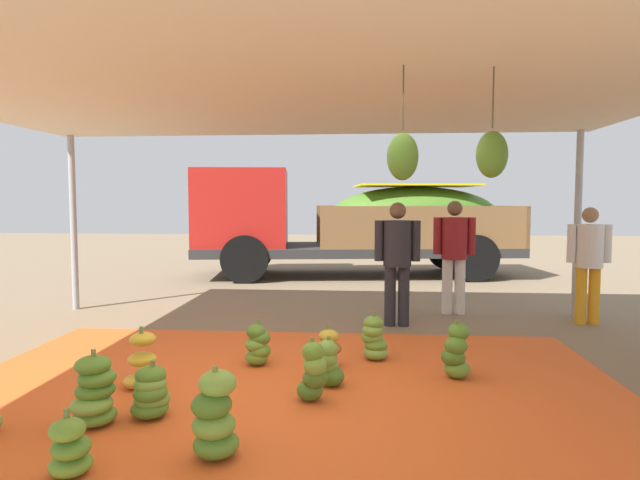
{
  "coord_description": "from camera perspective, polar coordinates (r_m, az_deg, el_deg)",
  "views": [
    {
      "loc": [
        0.67,
        -4.66,
        1.68
      ],
      "look_at": [
        0.11,
        2.65,
        1.16
      ],
      "focal_mm": 29.86,
      "sensor_mm": 36.0,
      "label": 1
    }
  ],
  "objects": [
    {
      "name": "banana_bunch_6",
      "position": [
        5.19,
        -18.62,
        -12.3
      ],
      "size": [
        0.4,
        0.43,
        0.55
      ],
      "color": "gold",
      "rests_on": "tarp_orange"
    },
    {
      "name": "worker_0",
      "position": [
        8.21,
        14.18,
        -0.85
      ],
      "size": [
        0.62,
        0.38,
        1.7
      ],
      "color": "silver",
      "rests_on": "ground"
    },
    {
      "name": "banana_bunch_0",
      "position": [
        3.72,
        -11.21,
        -18.15
      ],
      "size": [
        0.43,
        0.43,
        0.61
      ],
      "color": "#518428",
      "rests_on": "tarp_orange"
    },
    {
      "name": "banana_bunch_4",
      "position": [
        5.59,
        -6.68,
        -11.19
      ],
      "size": [
        0.35,
        0.32,
        0.46
      ],
      "color": "#60932D",
      "rests_on": "tarp_orange"
    },
    {
      "name": "worker_1",
      "position": [
        8.18,
        26.86,
        -1.55
      ],
      "size": [
        0.59,
        0.36,
        1.61
      ],
      "color": "orange",
      "rests_on": "ground"
    },
    {
      "name": "banana_bunch_10",
      "position": [
        5.48,
        0.85,
        -11.7
      ],
      "size": [
        0.37,
        0.33,
        0.45
      ],
      "color": "gold",
      "rests_on": "tarp_orange"
    },
    {
      "name": "tarp_orange",
      "position": [
        4.99,
        -3.68,
        -15.52
      ],
      "size": [
        6.12,
        4.07,
        0.01
      ],
      "primitive_type": "cube",
      "color": "#E05B23",
      "rests_on": "ground"
    },
    {
      "name": "ground_plane",
      "position": [
        7.87,
        -0.58,
        -8.26
      ],
      "size": [
        40.0,
        40.0,
        0.0
      ],
      "primitive_type": "plane",
      "color": "#7F6B51"
    },
    {
      "name": "banana_bunch_8",
      "position": [
        4.46,
        -23.04,
        -14.85
      ],
      "size": [
        0.42,
        0.41,
        0.58
      ],
      "color": "#60932D",
      "rests_on": "tarp_orange"
    },
    {
      "name": "banana_bunch_2",
      "position": [
        3.78,
        -25.22,
        -19.62
      ],
      "size": [
        0.36,
        0.38,
        0.43
      ],
      "color": "#60932D",
      "rests_on": "tarp_orange"
    },
    {
      "name": "banana_bunch_3",
      "position": [
        4.48,
        -17.69,
        -15.38
      ],
      "size": [
        0.38,
        0.38,
        0.45
      ],
      "color": "#518428",
      "rests_on": "tarp_orange"
    },
    {
      "name": "tent_canopy",
      "position": [
        4.72,
        -3.81,
        16.4
      ],
      "size": [
        8.0,
        7.0,
        2.77
      ],
      "color": "#9EA0A5",
      "rests_on": "ground"
    },
    {
      "name": "worker_2",
      "position": [
        7.25,
        8.29,
        -1.52
      ],
      "size": [
        0.61,
        0.38,
        1.68
      ],
      "color": "#26262D",
      "rests_on": "ground"
    },
    {
      "name": "banana_bunch_11",
      "position": [
        4.96,
        0.88,
        -13.14
      ],
      "size": [
        0.36,
        0.34,
        0.46
      ],
      "color": "#477523",
      "rests_on": "tarp_orange"
    },
    {
      "name": "banana_bunch_7",
      "position": [
        5.77,
        5.82,
        -10.5
      ],
      "size": [
        0.36,
        0.37,
        0.51
      ],
      "color": "#75A83D",
      "rests_on": "tarp_orange"
    },
    {
      "name": "banana_bunch_9",
      "position": [
        4.58,
        -0.76,
        -14.1
      ],
      "size": [
        0.33,
        0.32,
        0.55
      ],
      "color": "#477523",
      "rests_on": "tarp_orange"
    },
    {
      "name": "banana_bunch_1",
      "position": [
        5.31,
        14.38,
        -11.6
      ],
      "size": [
        0.35,
        0.33,
        0.56
      ],
      "color": "#60932D",
      "rests_on": "tarp_orange"
    },
    {
      "name": "cargo_truck_main",
      "position": [
        12.13,
        3.19,
        2.12
      ],
      "size": [
        7.35,
        3.03,
        2.4
      ],
      "color": "#2D2D2D",
      "rests_on": "ground"
    }
  ]
}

